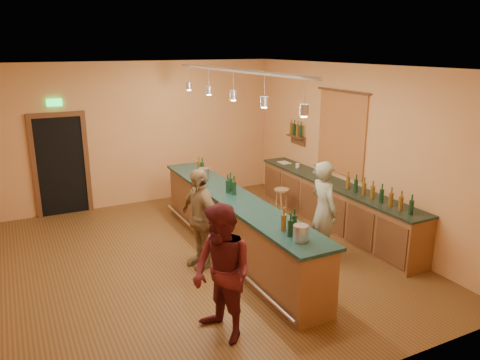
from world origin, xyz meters
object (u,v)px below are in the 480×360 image
customer_b (200,218)px  bar_stool (282,196)px  tasting_bar (234,221)px  bartender (324,211)px  back_counter (334,205)px  customer_a (222,274)px

customer_b → bar_stool: size_ratio=2.57×
tasting_bar → bartender: (1.27, -0.84, 0.25)m
back_counter → customer_a: (-3.49, -2.33, 0.38)m
back_counter → tasting_bar: size_ratio=0.89×
bar_stool → bartender: bearing=-101.1°
customer_b → bar_stool: bearing=107.3°
bartender → customer_a: customer_a is taller
bartender → customer_a: (-2.47, -1.31, 0.01)m
tasting_bar → customer_b: customer_b is taller
back_counter → tasting_bar: bearing=-175.5°
back_counter → bar_stool: bearing=124.7°
customer_a → customer_b: customer_a is taller
customer_a → bar_stool: (2.85, 3.25, -0.37)m
back_counter → bartender: bartender is taller
bar_stool → back_counter: bearing=-55.3°
bartender → customer_b: bartender is taller
back_counter → bartender: bearing=-135.0°
bartender → tasting_bar: bearing=58.0°
customer_a → bar_stool: 4.34m
bartender → customer_b: 2.08m
tasting_bar → customer_a: size_ratio=2.95×
tasting_bar → customer_b: bearing=-165.9°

